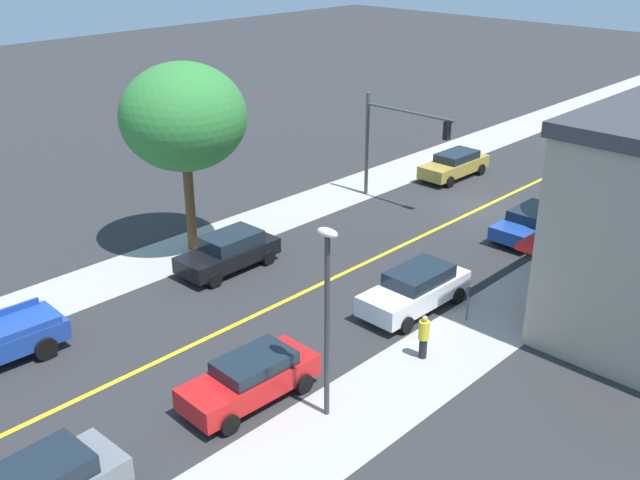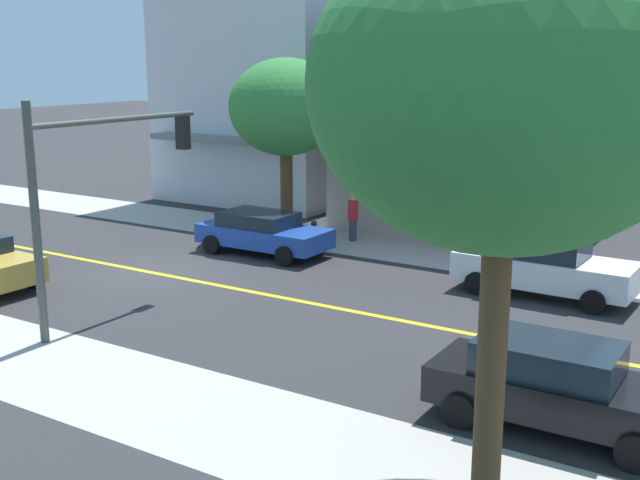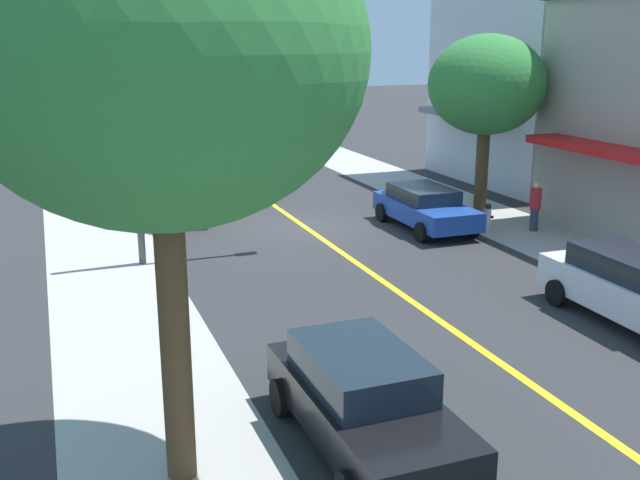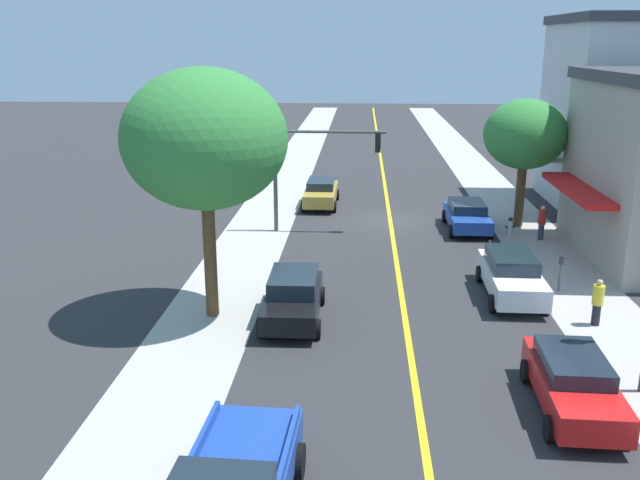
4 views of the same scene
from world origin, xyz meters
TOP-DOWN VIEW (x-y plane):
  - ground_plane at (0.00, 0.00)m, footprint 140.00×140.00m
  - sidewalk_left at (-6.70, 0.00)m, footprint 3.30×126.00m
  - sidewalk_right at (6.70, 0.00)m, footprint 3.30×126.00m
  - road_centerline_stripe at (0.00, 0.00)m, footprint 0.20×126.00m
  - street_tree_left_near at (6.62, 13.32)m, footprint 5.37×5.37m
  - street_tree_right_corner at (-6.46, 0.70)m, footprint 4.06×4.06m
  - fire_hydrant at (-5.72, 2.36)m, footprint 0.44×0.24m
  - parking_meter at (-5.94, 10.27)m, footprint 0.12×0.18m
  - traffic_light_mast at (3.93, 2.34)m, footprint 5.45×0.32m
  - red_sedan_left_curb at (-3.88, 19.05)m, footprint 2.06×4.50m
  - white_sedan_left_curb at (-4.00, 10.90)m, footprint 2.09×4.82m
  - black_sedan_right_curb at (3.80, 13.52)m, footprint 2.04×4.50m
  - blue_sedan_left_curb at (-3.73, 1.61)m, footprint 2.08×4.45m
  - gold_sedan_right_curb at (3.84, -3.20)m, footprint 1.98×4.72m
  - pedestrian_yellow_shirt at (-6.28, 13.45)m, footprint 0.37×0.37m
  - pedestrian_red_shirt at (-7.00, 3.18)m, footprint 0.36×0.36m

SIDE VIEW (x-z plane):
  - ground_plane at x=0.00m, z-range 0.00..0.00m
  - road_centerline_stripe at x=0.00m, z-range 0.00..0.00m
  - sidewalk_left at x=-6.70m, z-range 0.00..0.01m
  - sidewalk_right at x=6.70m, z-range 0.00..0.01m
  - fire_hydrant at x=-5.72m, z-range 0.00..0.86m
  - blue_sedan_left_curb at x=-3.73m, z-range 0.05..1.45m
  - red_sedan_left_curb at x=-3.88m, z-range 0.05..1.51m
  - gold_sedan_right_curb at x=3.84m, z-range 0.05..1.51m
  - black_sedan_right_curb at x=3.80m, z-range 0.03..1.60m
  - pedestrian_yellow_shirt at x=-6.28m, z-range 0.04..1.64m
  - white_sedan_left_curb at x=-4.00m, z-range 0.04..1.65m
  - pedestrian_red_shirt at x=-7.00m, z-range 0.04..1.70m
  - parking_meter at x=-5.94m, z-range 0.21..1.55m
  - traffic_light_mast at x=3.93m, z-range 0.93..6.43m
  - street_tree_right_corner at x=-6.46m, z-range 1.44..7.84m
  - street_tree_left_near at x=6.62m, z-range 1.87..10.21m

